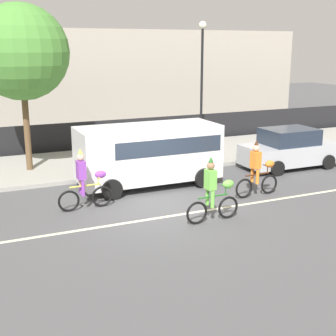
% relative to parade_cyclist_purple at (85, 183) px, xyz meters
% --- Properties ---
extents(ground_plane, '(80.00, 80.00, 0.00)m').
position_rel_parade_cyclist_purple_xyz_m(ground_plane, '(2.05, -1.14, -0.84)').
color(ground_plane, '#4C4C4F').
extents(road_centre_line, '(36.00, 0.14, 0.01)m').
position_rel_parade_cyclist_purple_xyz_m(road_centre_line, '(2.05, -1.64, -0.84)').
color(road_centre_line, beige).
rests_on(road_centre_line, ground).
extents(sidewalk_curb, '(60.00, 5.00, 0.15)m').
position_rel_parade_cyclist_purple_xyz_m(sidewalk_curb, '(2.05, 5.36, -0.77)').
color(sidewalk_curb, '#9E9B93').
rests_on(sidewalk_curb, ground).
extents(fence_line, '(40.00, 0.08, 1.40)m').
position_rel_parade_cyclist_purple_xyz_m(fence_line, '(2.05, 8.26, -0.14)').
color(fence_line, black).
rests_on(fence_line, ground).
extents(building_backdrop, '(28.00, 8.00, 5.85)m').
position_rel_parade_cyclist_purple_xyz_m(building_backdrop, '(3.67, 16.86, 2.08)').
color(building_backdrop, '#B2A899').
rests_on(building_backdrop, ground).
extents(parade_cyclist_purple, '(1.72, 0.50, 1.92)m').
position_rel_parade_cyclist_purple_xyz_m(parade_cyclist_purple, '(0.00, 0.00, 0.00)').
color(parade_cyclist_purple, black).
rests_on(parade_cyclist_purple, ground).
extents(parade_cyclist_lime, '(1.72, 0.50, 1.92)m').
position_rel_parade_cyclist_purple_xyz_m(parade_cyclist_lime, '(3.07, -2.50, 0.00)').
color(parade_cyclist_lime, black).
rests_on(parade_cyclist_lime, ground).
extents(parade_cyclist_orange, '(1.72, 0.50, 1.92)m').
position_rel_parade_cyclist_purple_xyz_m(parade_cyclist_orange, '(5.57, -1.04, 0.00)').
color(parade_cyclist_orange, black).
rests_on(parade_cyclist_orange, ground).
extents(parked_van_white, '(5.00, 2.22, 2.18)m').
position_rel_parade_cyclist_purple_xyz_m(parked_van_white, '(2.77, 1.56, 0.44)').
color(parked_van_white, white).
rests_on(parked_van_white, ground).
extents(parked_car_silver, '(4.10, 1.92, 1.64)m').
position_rel_parade_cyclist_purple_xyz_m(parked_car_silver, '(8.98, 1.61, -0.06)').
color(parked_car_silver, '#B7BABF').
rests_on(parked_car_silver, ground).
extents(street_lamp_post, '(0.36, 0.36, 5.86)m').
position_rel_parade_cyclist_purple_xyz_m(street_lamp_post, '(7.37, 6.40, 3.15)').
color(street_lamp_post, black).
rests_on(street_lamp_post, sidewalk_curb).
extents(street_tree_near_lamp, '(3.59, 3.59, 6.32)m').
position_rel_parade_cyclist_purple_xyz_m(street_tree_near_lamp, '(-0.98, 5.08, 3.82)').
color(street_tree_near_lamp, brown).
rests_on(street_tree_near_lamp, sidewalk_curb).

